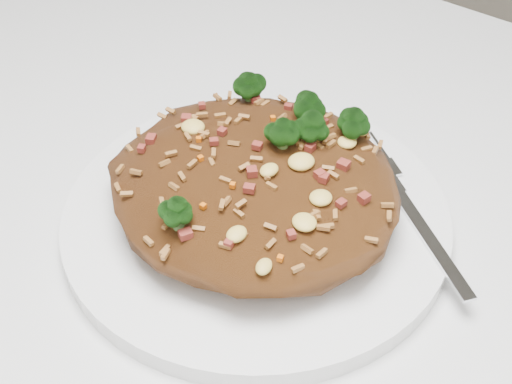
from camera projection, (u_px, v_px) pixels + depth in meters
dining_table at (192, 320)px, 0.53m from camera, size 1.20×0.80×0.75m
plate at (256, 217)px, 0.47m from camera, size 0.25×0.25×0.01m
fried_rice at (257, 174)px, 0.45m from camera, size 0.19×0.18×0.07m
fork at (413, 215)px, 0.46m from camera, size 0.14×0.11×0.00m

